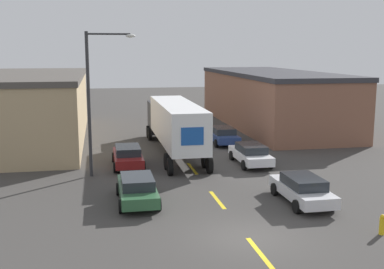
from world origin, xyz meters
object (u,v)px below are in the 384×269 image
(semi_truck, at_px, (174,122))
(parked_car_right_far, at_px, (223,135))
(parked_car_left_far, at_px, (128,156))
(parked_car_right_near, at_px, (302,189))
(street_lamp, at_px, (94,94))
(fire_hydrant, at_px, (382,225))
(parked_car_left_near, at_px, (137,188))
(parked_car_right_mid, at_px, (251,154))

(semi_truck, relative_size, parked_car_right_far, 3.18)
(parked_car_left_far, relative_size, parked_car_right_far, 1.00)
(semi_truck, height_order, parked_car_left_far, semi_truck)
(semi_truck, distance_m, parked_car_right_near, 13.91)
(parked_car_left_far, bearing_deg, street_lamp, -135.44)
(semi_truck, xyz_separation_m, street_lamp, (-5.62, -5.75, 2.67))
(parked_car_right_far, bearing_deg, fire_hydrant, -85.70)
(street_lamp, bearing_deg, semi_truck, 45.63)
(semi_truck, distance_m, fire_hydrant, 18.73)
(parked_car_left_near, xyz_separation_m, street_lamp, (-2.00, 5.73, 4.27))
(semi_truck, height_order, street_lamp, street_lamp)
(parked_car_left_far, height_order, parked_car_right_far, same)
(parked_car_left_near, height_order, fire_hydrant, parked_car_left_near)
(parked_car_right_mid, relative_size, parked_car_right_near, 1.00)
(semi_truck, relative_size, parked_car_right_mid, 3.18)
(parked_car_left_far, distance_m, parked_car_left_near, 7.69)
(street_lamp, xyz_separation_m, fire_hydrant, (11.60, -11.90, -4.57))
(semi_truck, bearing_deg, parked_car_left_far, -133.76)
(parked_car_right_near, bearing_deg, parked_car_left_far, 130.97)
(parked_car_right_near, relative_size, fire_hydrant, 5.43)
(semi_truck, xyz_separation_m, parked_car_right_mid, (4.45, -4.72, -1.60))
(street_lamp, bearing_deg, parked_car_left_near, -70.78)
(fire_hydrant, bearing_deg, parked_car_left_far, 124.70)
(parked_car_left_near, relative_size, parked_car_right_near, 1.00)
(parked_car_right_mid, xyz_separation_m, fire_hydrant, (1.52, -12.93, -0.30))
(parked_car_left_far, distance_m, street_lamp, 5.11)
(parked_car_left_far, relative_size, fire_hydrant, 5.43)
(parked_car_right_far, relative_size, street_lamp, 0.54)
(parked_car_right_near, height_order, street_lamp, street_lamp)
(semi_truck, distance_m, parked_car_left_near, 12.14)
(semi_truck, xyz_separation_m, parked_car_left_near, (-3.63, -11.48, -1.60))
(parked_car_left_near, relative_size, fire_hydrant, 5.43)
(parked_car_left_far, xyz_separation_m, street_lamp, (-2.00, -1.97, 4.27))
(semi_truck, distance_m, parked_car_left_far, 5.48)
(semi_truck, bearing_deg, street_lamp, -134.33)
(parked_car_right_mid, bearing_deg, semi_truck, 133.32)
(parked_car_left_near, xyz_separation_m, fire_hydrant, (9.60, -6.17, -0.30))
(semi_truck, height_order, fire_hydrant, semi_truck)
(parked_car_left_near, bearing_deg, parked_car_right_mid, 39.92)
(parked_car_left_near, bearing_deg, fire_hydrant, -32.73)
(parked_car_right_far, xyz_separation_m, street_lamp, (-10.07, -8.37, 4.27))
(parked_car_left_far, bearing_deg, parked_car_right_mid, -6.61)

